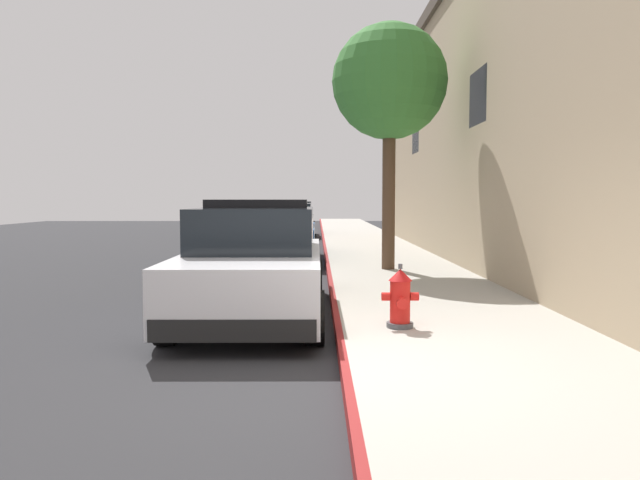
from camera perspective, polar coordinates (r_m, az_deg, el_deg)
The scene contains 8 objects.
ground_plane at distance 16.18m, azimuth -15.48°, elevation -2.58°, with size 32.10×60.00×0.20m, color #2B2B2D.
sidewalk_pavement at distance 15.70m, azimuth 6.16°, elevation -1.99°, with size 2.93×60.00×0.16m, color #ADA89E.
curb_painted_edge at distance 15.60m, azimuth 0.65°, elevation -2.00°, with size 0.08×60.00×0.16m, color maroon.
police_cruiser at distance 8.76m, azimuth -6.09°, elevation -2.33°, with size 1.94×4.84×1.68m.
parked_car_silver_ahead at distance 16.49m, azimuth -3.71°, elevation 0.60°, with size 1.94×4.84×1.56m.
parked_car_dark_far at distance 26.96m, azimuth -2.59°, elevation 1.90°, with size 1.94×4.84×1.56m.
fire_hydrant at distance 7.28m, azimuth 7.55°, elevation -5.46°, with size 0.44×0.40×0.76m.
street_tree at distance 13.42m, azimuth 6.56°, elevation 14.42°, with size 2.46×2.46×5.25m.
Camera 1 is at (-0.30, -5.52, 1.70)m, focal length 34.02 mm.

